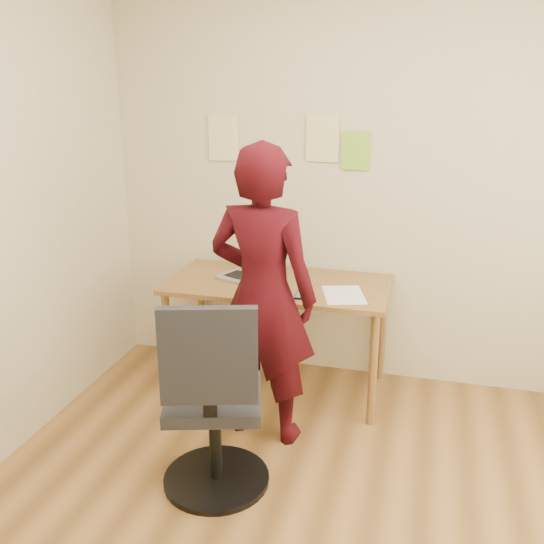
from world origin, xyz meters
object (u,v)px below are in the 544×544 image
(person, at_px, (263,296))
(laptop, at_px, (252,269))
(phone, at_px, (301,295))
(office_chair, at_px, (213,412))
(desk, at_px, (278,295))

(person, bearing_deg, laptop, -60.72)
(laptop, relative_size, phone, 3.41)
(laptop, height_order, office_chair, office_chair)
(phone, bearing_deg, desk, 130.32)
(office_chair, bearing_deg, phone, 59.19)
(desk, bearing_deg, laptop, 161.75)
(laptop, height_order, phone, laptop)
(person, bearing_deg, phone, -106.16)
(office_chair, relative_size, person, 0.62)
(person, bearing_deg, desk, -77.15)
(desk, xyz_separation_m, phone, (0.20, -0.21, 0.09))
(laptop, bearing_deg, desk, 4.76)
(office_chair, bearing_deg, laptop, 80.90)
(phone, xyz_separation_m, office_chair, (-0.23, -0.91, -0.30))
(desk, distance_m, phone, 0.30)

